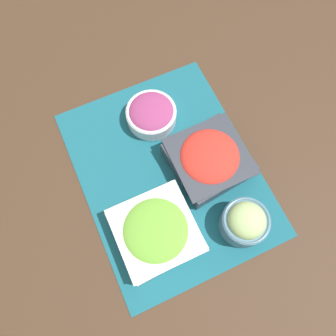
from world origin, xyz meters
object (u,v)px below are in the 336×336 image
(onion_bowl, at_px, (151,114))
(tomato_bowl, at_px, (209,159))
(cucumber_bowl, at_px, (245,222))
(lettuce_bowl, at_px, (156,231))

(onion_bowl, distance_m, tomato_bowl, 0.20)
(cucumber_bowl, xyz_separation_m, tomato_bowl, (0.18, 0.00, -0.01))
(tomato_bowl, bearing_deg, cucumber_bowl, -179.28)
(cucumber_bowl, bearing_deg, onion_bowl, 12.80)
(onion_bowl, bearing_deg, lettuce_bowl, 158.44)
(lettuce_bowl, bearing_deg, tomato_bowl, -60.49)
(lettuce_bowl, relative_size, tomato_bowl, 0.95)
(onion_bowl, relative_size, lettuce_bowl, 0.72)
(cucumber_bowl, bearing_deg, tomato_bowl, 0.72)
(onion_bowl, height_order, lettuce_bowl, lettuce_bowl)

